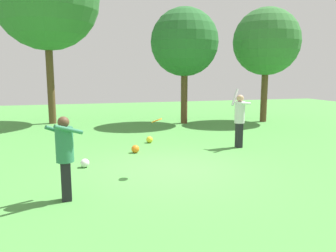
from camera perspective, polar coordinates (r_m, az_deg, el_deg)
ground_plane at (r=8.77m, az=0.26°, el=-7.44°), size 40.00×40.00×0.00m
person_thrower at (r=11.38m, az=12.18°, el=1.69°), size 0.68×0.68×1.97m
person_catcher at (r=6.77m, az=-17.28°, el=-4.15°), size 0.73×0.69×1.67m
frisbee at (r=8.05m, az=-1.94°, el=0.96°), size 0.37×0.37×0.12m
ball_orange at (r=10.56m, az=-5.63°, el=-3.94°), size 0.25×0.25×0.25m
ball_yellow at (r=12.02m, az=-3.18°, el=-2.34°), size 0.24×0.24×0.24m
ball_white at (r=9.20m, az=-14.07°, el=-6.18°), size 0.23×0.23×0.23m
tree_far_right at (r=17.91m, az=16.54°, el=13.64°), size 3.36×3.36×5.74m
tree_right at (r=16.62m, az=2.86°, el=14.12°), size 3.29×3.29×5.63m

